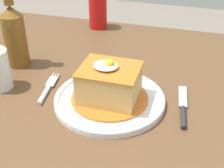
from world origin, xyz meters
TOP-DOWN VIEW (x-y plane):
  - dining_table at (0.00, 0.00)m, footprint 1.19×0.90m
  - main_plate at (0.02, -0.07)m, footprint 0.27×0.27m
  - sandwich_meal at (0.02, -0.07)m, footprint 0.19×0.19m
  - fork at (-0.14, -0.07)m, footprint 0.04×0.14m
  - knife at (0.20, -0.06)m, footprint 0.03×0.17m
  - soda_can at (-0.16, 0.38)m, footprint 0.07×0.07m
  - beer_bottle_amber at (-0.29, 0.04)m, footprint 0.06×0.06m

SIDE VIEW (x-z plane):
  - dining_table at x=0.00m, z-range 0.26..0.98m
  - knife at x=0.20m, z-range 0.72..0.73m
  - fork at x=-0.14m, z-range 0.72..0.73m
  - main_plate at x=0.02m, z-range 0.72..0.74m
  - sandwich_meal at x=0.02m, z-range 0.72..0.83m
  - soda_can at x=-0.16m, z-range 0.72..0.85m
  - beer_bottle_amber at x=-0.29m, z-range 0.69..0.96m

